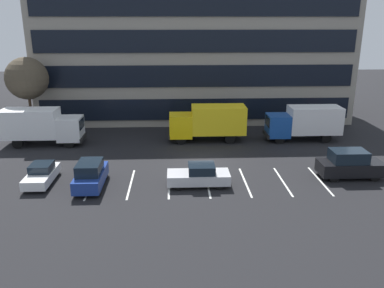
{
  "coord_description": "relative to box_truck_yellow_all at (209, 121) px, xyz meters",
  "views": [
    {
      "loc": [
        -2.28,
        -30.7,
        11.61
      ],
      "look_at": [
        -0.92,
        1.11,
        1.4
      ],
      "focal_mm": 37.22,
      "sensor_mm": 36.0,
      "label": 1
    }
  ],
  "objects": [
    {
      "name": "sedan_white",
      "position": [
        -13.02,
        -9.89,
        -1.27
      ],
      "size": [
        1.69,
        4.03,
        1.44
      ],
      "color": "white",
      "rests_on": "ground_plane"
    },
    {
      "name": "office_building",
      "position": [
        -0.94,
        11.44,
        5.25
      ],
      "size": [
        35.03,
        12.58,
        14.4
      ],
      "color": "gray",
      "rests_on": "ground_plane"
    },
    {
      "name": "lot_markings",
      "position": [
        -0.94,
        -10.36,
        -1.95
      ],
      "size": [
        16.94,
        5.4,
        0.01
      ],
      "color": "silver",
      "rests_on": "ground_plane"
    },
    {
      "name": "box_truck_white",
      "position": [
        -15.83,
        -0.65,
        -0.01
      ],
      "size": [
        7.43,
        2.46,
        3.45
      ],
      "color": "white",
      "rests_on": "ground_plane"
    },
    {
      "name": "suv_navy",
      "position": [
        -9.28,
        -10.79,
        -1.01
      ],
      "size": [
        1.83,
        4.31,
        1.95
      ],
      "color": "navy",
      "rests_on": "ground_plane"
    },
    {
      "name": "sedan_silver",
      "position": [
        -1.58,
        -10.81,
        -1.19
      ],
      "size": [
        4.46,
        1.87,
        1.6
      ],
      "color": "silver",
      "rests_on": "ground_plane"
    },
    {
      "name": "suv_black",
      "position": [
        9.83,
        -9.77,
        -0.92
      ],
      "size": [
        4.73,
        2.01,
        2.14
      ],
      "color": "black",
      "rests_on": "ground_plane"
    },
    {
      "name": "bare_tree",
      "position": [
        -17.94,
        3.06,
        3.81
      ],
      "size": [
        4.2,
        4.2,
        7.87
      ],
      "color": "#473323",
      "rests_on": "ground_plane"
    },
    {
      "name": "ground_plane",
      "position": [
        -0.94,
        -6.51,
        -1.95
      ],
      "size": [
        120.0,
        120.0,
        0.0
      ],
      "primitive_type": "plane",
      "color": "black"
    },
    {
      "name": "box_truck_blue",
      "position": [
        9.37,
        -0.23,
        -0.06
      ],
      "size": [
        7.23,
        2.39,
        3.35
      ],
      "color": "#194799",
      "rests_on": "ground_plane"
    },
    {
      "name": "box_truck_yellow_all",
      "position": [
        0.0,
        0.0,
        0.0
      ],
      "size": [
        7.47,
        2.47,
        3.46
      ],
      "color": "yellow",
      "rests_on": "ground_plane"
    }
  ]
}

